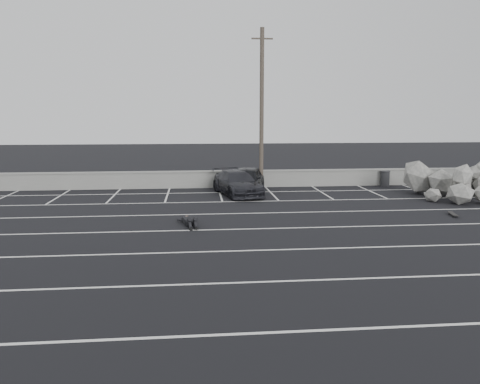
{
  "coord_description": "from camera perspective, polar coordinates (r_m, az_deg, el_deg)",
  "views": [
    {
      "loc": [
        -3.38,
        -15.05,
        4.49
      ],
      "look_at": [
        -1.36,
        6.05,
        1.0
      ],
      "focal_mm": 35.0,
      "sensor_mm": 36.0,
      "label": 1
    }
  ],
  "objects": [
    {
      "name": "car_right",
      "position": [
        26.56,
        -0.31,
        1.11
      ],
      "size": [
        3.01,
        5.03,
        1.36
      ],
      "primitive_type": "imported",
      "rotation": [
        0.0,
        0.0,
        0.25
      ],
      "color": "#222228",
      "rests_on": "ground"
    },
    {
      "name": "riprap_pile",
      "position": [
        28.83,
        26.27,
        0.72
      ],
      "size": [
        6.61,
        5.06,
        1.77
      ],
      "color": "gray",
      "rests_on": "ground"
    },
    {
      "name": "car_left",
      "position": [
        27.16,
        0.79,
        1.46
      ],
      "size": [
        2.87,
        4.78,
        1.52
      ],
      "primitive_type": "imported",
      "rotation": [
        0.0,
        0.0,
        -0.26
      ],
      "color": "black",
      "rests_on": "ground"
    },
    {
      "name": "utility_pole",
      "position": [
        28.53,
        2.66,
        10.05
      ],
      "size": [
        1.28,
        0.26,
        9.56
      ],
      "color": "#4C4238",
      "rests_on": "ground"
    },
    {
      "name": "seawall",
      "position": [
        29.51,
        1.16,
        1.67
      ],
      "size": [
        50.0,
        0.45,
        1.06
      ],
      "color": "gray",
      "rests_on": "ground"
    },
    {
      "name": "trash_bin",
      "position": [
        31.34,
        17.25,
        1.6
      ],
      "size": [
        0.65,
        0.65,
        0.97
      ],
      "rotation": [
        0.0,
        0.0,
        0.02
      ],
      "color": "#28282B",
      "rests_on": "ground"
    },
    {
      "name": "person",
      "position": [
        19.69,
        -6.28,
        -3.19
      ],
      "size": [
        1.76,
        2.67,
        0.47
      ],
      "primitive_type": null,
      "rotation": [
        0.0,
        0.0,
        0.18
      ],
      "color": "black",
      "rests_on": "ground"
    },
    {
      "name": "skateboard",
      "position": [
        23.16,
        24.55,
        -2.48
      ],
      "size": [
        0.41,
        0.87,
        0.1
      ],
      "rotation": [
        0.0,
        0.0,
        -0.23
      ],
      "color": "black",
      "rests_on": "ground"
    },
    {
      "name": "stall_lines",
      "position": [
        20.23,
        4.05,
        -3.48
      ],
      "size": [
        36.0,
        20.05,
        0.01
      ],
      "color": "silver",
      "rests_on": "ground"
    },
    {
      "name": "ground",
      "position": [
        16.06,
        6.95,
        -6.95
      ],
      "size": [
        120.0,
        120.0,
        0.0
      ],
      "primitive_type": "plane",
      "color": "black",
      "rests_on": "ground"
    }
  ]
}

